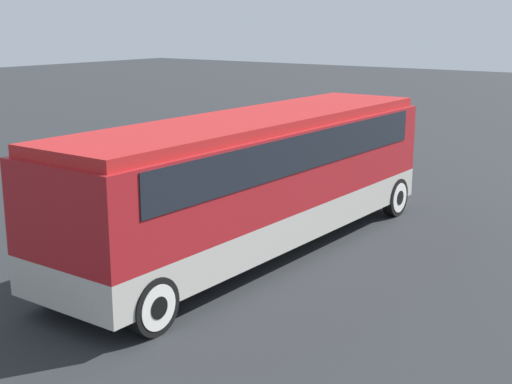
{
  "coord_description": "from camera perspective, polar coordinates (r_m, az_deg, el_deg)",
  "views": [
    {
      "loc": [
        -12.27,
        -8.94,
        5.05
      ],
      "look_at": [
        0.0,
        0.0,
        1.38
      ],
      "focal_mm": 50.0,
      "sensor_mm": 36.0,
      "label": 1
    }
  ],
  "objects": [
    {
      "name": "ground_plane",
      "position": [
        16.0,
        -0.0,
        -4.8
      ],
      "size": [
        120.0,
        120.0,
        0.0
      ],
      "primitive_type": "plane",
      "color": "#26282B"
    },
    {
      "name": "parked_car_mid",
      "position": [
        22.39,
        -9.16,
        2.24
      ],
      "size": [
        4.43,
        1.83,
        1.43
      ],
      "color": "#BCBCC1",
      "rests_on": "ground_plane"
    },
    {
      "name": "tour_bus",
      "position": [
        15.59,
        0.21,
        1.73
      ],
      "size": [
        10.89,
        2.66,
        3.06
      ],
      "color": "#B7B2A8",
      "rests_on": "ground_plane"
    }
  ]
}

